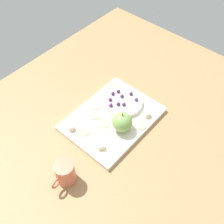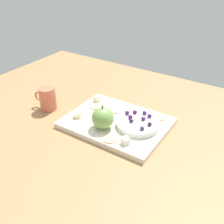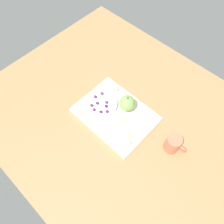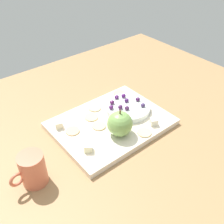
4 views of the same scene
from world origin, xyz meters
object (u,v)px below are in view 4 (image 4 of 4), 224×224
at_px(grape_4, 138,99).
at_px(grape_2, 117,97).
at_px(cracker_0, 92,117).
at_px(cup, 33,169).
at_px(cracker_3, 120,93).
at_px(grape_5, 111,107).
at_px(cracker_1, 73,131).
at_px(grape_7, 143,105).
at_px(cracker_5, 144,133).
at_px(apple_whole, 120,124).
at_px(cheese_cube_1, 59,125).
at_px(grape_8, 112,102).
at_px(cracker_2, 95,108).
at_px(serving_dish, 128,108).
at_px(platter, 111,123).
at_px(grape_3, 127,108).
at_px(cheese_cube_0, 88,148).
at_px(cheese_cube_2, 154,122).
at_px(grape_1, 127,100).
at_px(cracker_4, 99,126).
at_px(grape_0, 120,107).
at_px(grape_6, 124,96).

bearing_deg(grape_4, grape_2, 130.30).
relative_size(cracker_0, cup, 0.45).
bearing_deg(cracker_3, grape_5, -143.50).
bearing_deg(grape_5, cracker_1, 177.80).
height_order(cracker_0, cracker_3, same).
bearing_deg(grape_7, cracker_5, -131.63).
bearing_deg(apple_whole, cheese_cube_1, 132.09).
relative_size(cracker_1, grape_8, 2.74).
bearing_deg(cracker_2, serving_dish, -44.08).
bearing_deg(platter, grape_3, -4.74).
xyz_separation_m(cheese_cube_0, grape_2, (0.21, 0.13, 0.02)).
xyz_separation_m(cracker_3, grape_2, (-0.05, -0.04, 0.02)).
bearing_deg(cheese_cube_1, cup, -138.85).
distance_m(cracker_0, grape_2, 0.12).
bearing_deg(grape_7, cracker_2, 135.05).
bearing_deg(grape_7, grape_8, 131.84).
height_order(platter, grape_5, grape_5).
bearing_deg(cup, cheese_cube_2, -7.24).
bearing_deg(grape_7, serving_dish, 133.08).
bearing_deg(grape_5, grape_7, -32.23).
bearing_deg(grape_1, cracker_5, -109.81).
bearing_deg(cracker_4, platter, -4.58).
bearing_deg(serving_dish, cracker_5, -108.30).
xyz_separation_m(cracker_2, grape_3, (0.06, -0.09, 0.02)).
bearing_deg(cheese_cube_2, grape_7, 73.17).
distance_m(grape_5, grape_7, 0.11).
relative_size(platter, grape_3, 22.61).
relative_size(grape_1, grape_3, 1.00).
bearing_deg(cracker_5, cheese_cube_1, 134.81).
xyz_separation_m(cheese_cube_2, grape_7, (0.02, 0.07, 0.01)).
xyz_separation_m(grape_3, grape_5, (-0.04, 0.04, 0.00)).
height_order(grape_2, grape_7, same).
relative_size(cracker_3, grape_8, 2.74).
xyz_separation_m(grape_0, grape_7, (0.07, -0.04, -0.00)).
bearing_deg(grape_0, grape_8, 94.42).
height_order(grape_6, grape_8, same).
bearing_deg(grape_2, cracker_1, -171.80).
bearing_deg(grape_6, cracker_4, -160.21).
xyz_separation_m(platter, cracker_0, (-0.04, 0.06, 0.01)).
distance_m(serving_dish, cracker_1, 0.21).
bearing_deg(cheese_cube_2, cracker_5, -167.99).
bearing_deg(grape_0, cheese_cube_2, -67.87).
bearing_deg(grape_5, cheese_cube_1, 163.95).
xyz_separation_m(platter, grape_1, (0.09, 0.03, 0.04)).
distance_m(cracker_3, grape_7, 0.13).
xyz_separation_m(cracker_4, cracker_5, (0.09, -0.11, 0.00)).
xyz_separation_m(cheese_cube_2, grape_8, (-0.05, 0.15, 0.02)).
height_order(platter, cracker_3, cracker_3).
height_order(grape_5, grape_8, grape_5).
distance_m(cracker_0, grape_3, 0.12).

